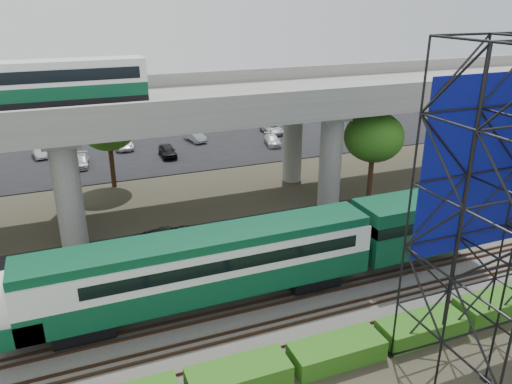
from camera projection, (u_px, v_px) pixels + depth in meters
name	position (u px, v px, depth m)	size (l,w,h in m)	color
ground	(281.00, 315.00, 27.48)	(140.00, 140.00, 0.00)	#474233
ballast_bed	(266.00, 295.00, 29.17)	(90.00, 12.00, 0.20)	slate
service_road	(221.00, 236.00, 36.54)	(90.00, 5.00, 0.08)	black
parking_lot	(157.00, 150.00, 56.85)	(90.00, 18.00, 0.08)	black
harbor_water	(129.00, 112.00, 75.87)	(140.00, 40.00, 0.03)	slate
rail_tracks	(266.00, 292.00, 29.10)	(90.00, 9.52, 0.16)	#472D1E
commuter_train	(241.00, 258.00, 27.62)	(29.30, 3.06, 4.30)	black
overpass	(187.00, 111.00, 38.05)	(80.00, 12.00, 12.40)	#9E9B93
hedge_strip	(337.00, 350.00, 23.90)	(34.60, 1.80, 1.20)	#2D5F15
trees	(138.00, 149.00, 37.80)	(40.94, 16.94, 7.69)	#382314
suv	(167.00, 238.00, 34.53)	(2.32, 5.02, 1.40)	black
parked_cars	(167.00, 144.00, 56.77)	(36.58, 9.33, 1.32)	white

